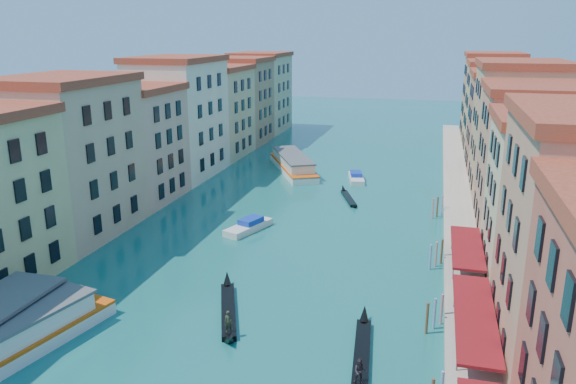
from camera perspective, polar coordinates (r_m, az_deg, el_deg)
name	(u,v)px	position (r m, az deg, el deg)	size (l,w,h in m)	color
left_bank_palazzos	(163,127)	(96.43, -12.63, 6.45)	(12.80, 128.40, 21.00)	beige
right_bank_palazzos	(521,143)	(86.94, 22.58, 4.62)	(12.80, 128.40, 21.00)	#AC4B38
quay	(457,201)	(88.31, 16.81, -0.85)	(4.00, 140.00, 1.00)	#A89B87
restaurant_awnings	(475,319)	(48.29, 18.48, -12.12)	(3.20, 44.55, 3.12)	maroon
mooring_poles_right	(435,301)	(54.05, 14.68, -10.65)	(1.44, 54.24, 3.20)	#55351D
vaporetto_far	(293,164)	(104.48, 0.50, 2.91)	(13.74, 20.79, 3.11)	white
gondola_fore	(228,308)	(53.20, -6.10, -11.66)	(5.95, 12.99, 2.71)	black
gondola_right	(362,352)	(46.74, 7.50, -15.86)	(2.27, 13.33, 2.66)	black
gondola_far	(348,197)	(87.46, 6.15, -0.54)	(4.42, 10.31, 1.52)	black
motorboat_mid	(249,226)	(73.63, -3.99, -3.44)	(4.83, 7.90, 1.56)	silver
motorboat_far	(356,177)	(98.43, 6.95, 1.48)	(3.82, 7.58, 1.50)	silver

